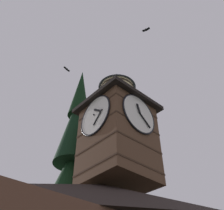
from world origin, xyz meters
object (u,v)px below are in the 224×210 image
object	(u,v)px
clock_tower	(118,129)
flying_bird_high	(146,30)
pine_tree_behind	(70,196)
flying_bird_low	(67,69)

from	to	relation	value
clock_tower	flying_bird_high	world-z (taller)	flying_bird_high
clock_tower	pine_tree_behind	world-z (taller)	pine_tree_behind
pine_tree_behind	flying_bird_high	bearing A→B (deg)	93.01
flying_bird_high	flying_bird_low	size ratio (longest dim) A/B	0.90
pine_tree_behind	flying_bird_low	bearing A→B (deg)	5.89
flying_bird_low	clock_tower	bearing A→B (deg)	115.46
clock_tower	pine_tree_behind	size ratio (longest dim) A/B	0.45
pine_tree_behind	flying_bird_low	distance (m)	10.20
clock_tower	flying_bird_high	xyz separation A→B (m)	(-0.14, 2.95, 7.12)
flying_bird_low	pine_tree_behind	bearing A→B (deg)	-174.11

